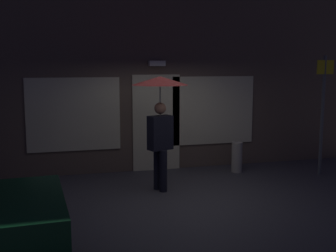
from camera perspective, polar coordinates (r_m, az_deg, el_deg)
ground_plane at (r=7.97m, az=2.17°, el=-9.54°), size 18.00×18.00×0.00m
building_facade at (r=9.85m, az=-1.84°, el=5.92°), size 10.13×0.48×4.10m
person_with_umbrella at (r=8.09m, az=-1.06°, el=2.81°), size 1.07×1.07×2.21m
street_sign_post at (r=9.89m, az=19.95°, el=2.21°), size 0.40×0.07×2.62m
sidewalk_bollard at (r=9.82m, az=9.18°, el=-4.13°), size 0.24×0.24×0.69m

